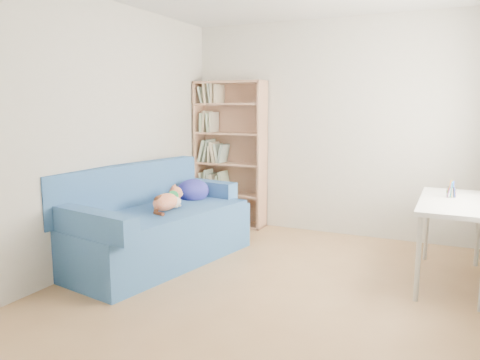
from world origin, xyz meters
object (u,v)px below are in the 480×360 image
sofa (155,226)px  desk (454,208)px  bookshelf (230,160)px  pen_cup (451,191)px

sofa → desk: bearing=22.8°
bookshelf → pen_cup: 2.81m
sofa → desk: (2.75, 0.61, 0.31)m
sofa → pen_cup: sofa is taller
pen_cup → sofa: bearing=-164.4°
sofa → pen_cup: bearing=25.7°
bookshelf → desk: (2.70, -1.03, -0.19)m
sofa → desk: sofa is taller
desk → pen_cup: (-0.03, 0.14, 0.13)m
sofa → bookshelf: (0.05, 1.64, 0.50)m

